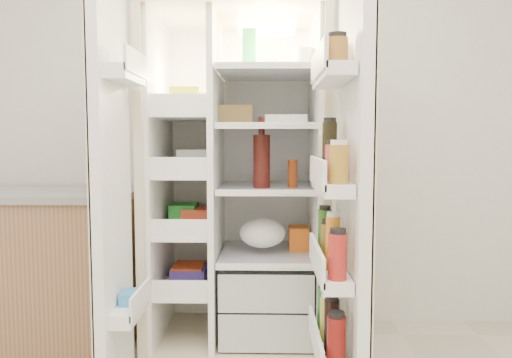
{
  "coord_description": "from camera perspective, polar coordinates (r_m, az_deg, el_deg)",
  "views": [
    {
      "loc": [
        0.1,
        -0.98,
        1.13
      ],
      "look_at": [
        0.05,
        1.25,
        0.95
      ],
      "focal_mm": 34.0,
      "sensor_mm": 36.0,
      "label": 1
    }
  ],
  "objects": [
    {
      "name": "wall_back",
      "position": [
        2.99,
        -0.69,
        8.82
      ],
      "size": [
        4.0,
        0.02,
        2.7
      ],
      "primitive_type": "cube",
      "color": "silver",
      "rests_on": "floor"
    },
    {
      "name": "refrigerator",
      "position": [
        2.66,
        -1.74,
        -3.8
      ],
      "size": [
        0.92,
        0.7,
        1.8
      ],
      "color": "beige",
      "rests_on": "floor"
    },
    {
      "name": "freezer_door",
      "position": [
        2.14,
        -16.54,
        -2.02
      ],
      "size": [
        0.15,
        0.4,
        1.72
      ],
      "color": "white",
      "rests_on": "floor"
    },
    {
      "name": "fridge_door",
      "position": [
        1.98,
        10.72,
        -2.94
      ],
      "size": [
        0.17,
        0.58,
        1.72
      ],
      "color": "white",
      "rests_on": "floor"
    },
    {
      "name": "kitchen_counter",
      "position": [
        3.02,
        -24.7,
        -9.26
      ],
      "size": [
        1.17,
        0.62,
        0.85
      ],
      "color": "#9C6E4E",
      "rests_on": "floor"
    }
  ]
}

